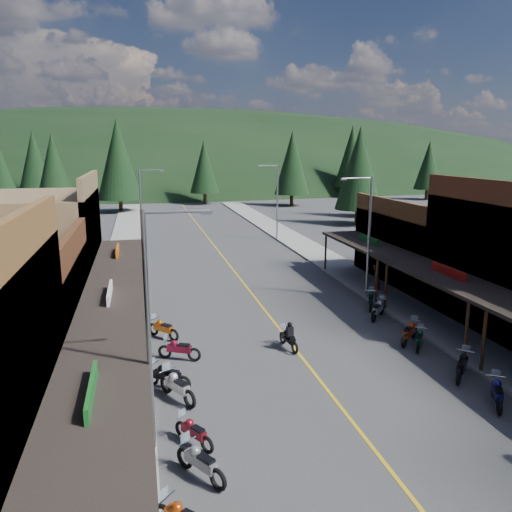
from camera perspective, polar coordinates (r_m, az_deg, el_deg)
ground at (r=24.33m, az=5.25°, el=-11.46°), size 220.00×220.00×0.00m
centerline at (r=42.84m, az=-3.17°, el=-0.88°), size 0.15×90.00×0.01m
sidewalk_west at (r=42.24m, az=-14.88°, el=-1.38°), size 3.40×94.00×0.15m
sidewalk_east at (r=45.10m, az=7.77°, el=-0.22°), size 3.40×94.00×0.15m
shop_west_3 at (r=33.64m, az=-24.24°, el=0.49°), size 10.90×10.20×8.20m
shop_east_3 at (r=39.23m, az=19.36°, el=0.97°), size 10.90×10.20×6.20m
streetlight_0 at (r=16.00m, az=-11.72°, el=-7.42°), size 2.16×0.18×8.00m
streetlight_1 at (r=43.41m, az=-12.82°, el=4.98°), size 2.16×0.18×8.00m
streetlight_2 at (r=32.77m, az=12.58°, el=2.67°), size 2.16×0.18×8.00m
streetlight_3 at (r=53.26m, az=2.30°, el=6.59°), size 2.16×0.18×8.00m
ridge_hill at (r=156.55m, az=-10.63°, el=8.56°), size 310.00×140.00×60.00m
pine_1 at (r=92.66m, az=-23.99°, el=9.73°), size 5.88×5.88×12.50m
pine_2 at (r=79.15m, az=-15.48°, el=10.61°), size 6.72×6.72×14.00m
pine_3 at (r=87.86m, az=-5.94°, el=10.13°), size 5.04×5.04×11.00m
pine_4 at (r=84.93m, az=4.16°, el=10.60°), size 5.88×5.88×12.50m
pine_5 at (r=101.79m, az=10.91°, el=11.12°), size 6.72×6.72×14.00m
pine_6 at (r=100.38m, az=19.12°, el=9.80°), size 5.04×5.04×11.00m
pine_8 at (r=62.97m, az=-27.01°, el=7.55°), size 4.48×4.48×10.00m
pine_9 at (r=73.14m, az=12.25°, el=9.40°), size 4.93×4.93×10.80m
pine_10 at (r=71.96m, az=-22.09°, el=9.06°), size 5.38×5.38×11.60m
pine_11 at (r=65.08m, az=11.70°, el=9.80°), size 5.82×5.82×12.40m
bike_west_4 at (r=16.23m, az=-6.35°, el=-22.25°), size 1.77×2.16×1.21m
bike_west_5 at (r=17.76m, az=-7.13°, el=-19.23°), size 1.55×1.88×1.06m
bike_west_6 at (r=20.46m, az=-8.99°, el=-14.37°), size 1.80×2.37×1.31m
bike_west_7 at (r=21.47m, az=-10.12°, el=-13.24°), size 2.14×1.74×1.20m
bike_west_8 at (r=24.00m, az=-8.77°, el=-10.38°), size 2.15×1.51×1.18m
bike_west_9 at (r=26.68m, az=-10.57°, el=-8.05°), size 1.90×2.01×1.19m
bike_east_5 at (r=21.97m, az=25.87°, el=-13.77°), size 1.63×2.11×1.17m
bike_east_6 at (r=23.75m, az=22.52°, el=-11.40°), size 2.02×2.05×1.23m
bike_east_7 at (r=26.34m, az=18.18°, el=-8.89°), size 1.61×1.90×1.08m
bike_east_8 at (r=26.82m, az=17.15°, el=-8.24°), size 2.09×2.00×1.24m
bike_east_9 at (r=30.02m, az=13.79°, el=-5.83°), size 2.02×2.06×1.24m
bike_east_10 at (r=31.78m, az=13.00°, el=-4.82°), size 1.54×2.16×1.18m
rider_on_bike at (r=25.02m, az=3.76°, el=-9.29°), size 0.93×2.00×1.46m
pedestrian_east_b at (r=35.10m, az=13.43°, el=-2.39°), size 1.03×0.80×1.85m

